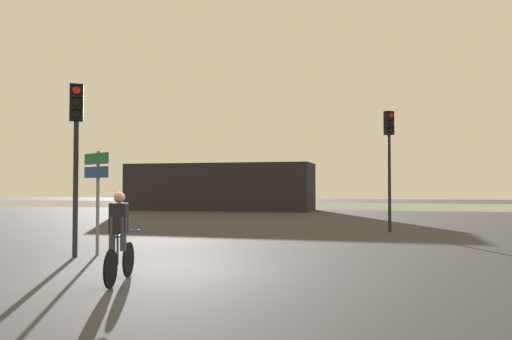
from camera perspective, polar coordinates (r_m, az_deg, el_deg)
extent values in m
plane|color=#333338|center=(10.34, -9.90, -11.41)|extent=(120.00, 120.00, 0.00)
cube|color=slate|center=(44.64, 9.17, -4.05)|extent=(80.00, 16.00, 0.01)
cube|color=black|center=(36.34, -4.17, -1.94)|extent=(13.44, 4.00, 3.35)
cylinder|color=black|center=(19.58, 15.00, -1.45)|extent=(0.12, 0.12, 3.68)
cube|color=black|center=(19.73, 14.95, 5.21)|extent=(0.40, 0.38, 0.90)
cylinder|color=red|center=(19.66, 15.17, 6.09)|extent=(0.17, 0.14, 0.19)
cube|color=black|center=(19.66, 15.21, 6.41)|extent=(0.22, 0.21, 0.02)
cylinder|color=black|center=(19.62, 15.18, 5.25)|extent=(0.17, 0.14, 0.19)
cube|color=black|center=(19.62, 15.21, 5.57)|extent=(0.22, 0.21, 0.02)
cylinder|color=black|center=(19.59, 15.19, 4.41)|extent=(0.17, 0.14, 0.19)
cube|color=black|center=(19.58, 15.22, 4.73)|extent=(0.22, 0.21, 0.02)
cylinder|color=black|center=(12.89, -19.92, -2.03)|extent=(0.12, 0.12, 3.31)
cube|color=black|center=(13.05, -19.82, 7.26)|extent=(0.40, 0.37, 0.90)
cylinder|color=red|center=(12.97, -19.83, 8.61)|extent=(0.18, 0.13, 0.19)
cube|color=black|center=(12.97, -19.82, 9.11)|extent=(0.22, 0.20, 0.02)
cylinder|color=black|center=(12.92, -19.84, 7.35)|extent=(0.18, 0.13, 0.19)
cube|color=black|center=(12.92, -19.84, 7.84)|extent=(0.22, 0.20, 0.02)
cylinder|color=black|center=(12.88, -19.86, 6.08)|extent=(0.18, 0.13, 0.19)
cube|color=black|center=(12.87, -19.85, 6.57)|extent=(0.22, 0.20, 0.02)
cylinder|color=slate|center=(13.14, -17.64, -3.60)|extent=(0.08, 0.08, 2.60)
cube|color=#116038|center=(13.12, -17.80, 1.24)|extent=(0.99, 0.54, 0.28)
cube|color=navy|center=(13.11, -17.81, -0.24)|extent=(0.99, 0.54, 0.28)
cylinder|color=black|center=(9.89, -14.38, -9.88)|extent=(0.19, 0.65, 0.66)
cylinder|color=black|center=(8.89, -16.29, -10.77)|extent=(0.19, 0.65, 0.66)
cylinder|color=navy|center=(9.33, -15.26, -7.26)|extent=(0.23, 0.83, 0.04)
cylinder|color=navy|center=(9.21, -15.54, -8.74)|extent=(0.04, 0.04, 0.55)
cylinder|color=navy|center=(9.78, -14.43, -6.72)|extent=(0.46, 0.13, 0.03)
cylinder|color=#3F3F47|center=(9.15, -14.93, -7.06)|extent=(0.11, 0.11, 0.60)
cylinder|color=#3F3F47|center=(9.21, -16.13, -7.01)|extent=(0.11, 0.11, 0.60)
cube|color=black|center=(9.21, -15.42, -5.34)|extent=(0.34, 0.26, 0.54)
sphere|color=tan|center=(9.22, -15.35, -3.03)|extent=(0.20, 0.20, 0.20)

